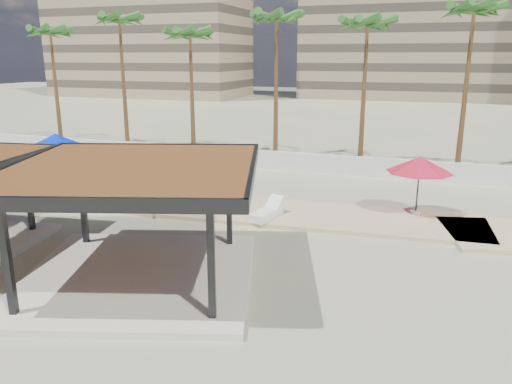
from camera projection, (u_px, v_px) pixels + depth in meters
ground at (197, 270)px, 17.23m from camera, size 200.00×200.00×0.00m
promenade at (306, 211)px, 23.55m from camera, size 44.45×7.97×0.24m
boundary_wall at (307, 163)px, 31.63m from camera, size 56.00×0.30×1.20m
building_west at (148, 8)px, 88.47m from camera, size 34.00×16.00×32.40m
building_mid at (421, 11)px, 83.18m from camera, size 38.00×16.00×30.40m
pavilion_central at (135, 212)px, 15.93m from camera, size 9.62×9.62×3.90m
umbrella_b at (88, 156)px, 24.64m from camera, size 3.73×3.73×2.52m
umbrella_c at (420, 165)px, 22.29m from camera, size 3.21×3.21×2.64m
umbrella_f at (56, 141)px, 27.33m from camera, size 4.25×4.25×2.87m
lounger_a at (110, 196)px, 24.88m from camera, size 1.13×2.45×0.89m
lounger_b at (267, 213)px, 22.25m from camera, size 1.06×2.20×0.80m
palm_a at (50, 36)px, 38.31m from camera, size 3.00×3.00×9.77m
palm_b at (120, 25)px, 36.56m from camera, size 3.00×3.00×10.57m
palm_c at (190, 39)px, 34.38m from camera, size 3.00×3.00×9.44m
palm_d at (277, 24)px, 32.95m from camera, size 3.00×3.00×10.44m
palm_e at (367, 30)px, 30.72m from camera, size 3.00×3.00×9.90m
palm_f at (474, 17)px, 28.82m from camera, size 3.00×3.00×10.57m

